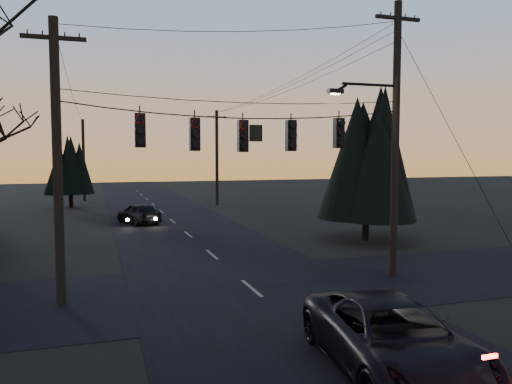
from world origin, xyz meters
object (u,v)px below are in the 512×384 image
object	(u,v)px
utility_pole_right	(393,277)
sedan_oncoming_a	(139,213)
utility_pole_far_r	(217,205)
suv_near	(392,338)
evergreen_right	(367,159)
utility_pole_far_l	(85,201)
utility_pole_left	(62,305)

from	to	relation	value
utility_pole_right	sedan_oncoming_a	xyz separation A→B (m)	(-7.79, 17.49, 0.69)
utility_pole_far_r	suv_near	size ratio (longest dim) A/B	1.59
evergreen_right	suv_near	distance (m)	16.84
utility_pole_far_l	evergreen_right	distance (m)	32.47
utility_pole_far_r	suv_near	xyz separation A→B (m)	(-4.70, -35.14, 0.74)
utility_pole_right	sedan_oncoming_a	bearing A→B (deg)	114.01
utility_pole_far_r	evergreen_right	world-z (taller)	evergreen_right
evergreen_right	sedan_oncoming_a	bearing A→B (deg)	137.09
utility_pole_far_l	suv_near	distance (m)	43.68
utility_pole_right	utility_pole_left	xyz separation A→B (m)	(-11.50, 0.00, 0.00)
utility_pole_far_l	sedan_oncoming_a	xyz separation A→B (m)	(3.71, -18.51, 0.69)
utility_pole_far_l	suv_near	xyz separation A→B (m)	(6.80, -43.14, 0.74)
utility_pole_right	evergreen_right	xyz separation A→B (m)	(3.13, 7.34, 4.31)
utility_pole_left	utility_pole_far_r	xyz separation A→B (m)	(11.50, 28.00, 0.00)
evergreen_right	utility_pole_right	bearing A→B (deg)	-113.10
utility_pole_right	sedan_oncoming_a	size ratio (longest dim) A/B	2.47
utility_pole_far_l	evergreen_right	world-z (taller)	evergreen_right
utility_pole_left	sedan_oncoming_a	bearing A→B (deg)	78.02
sedan_oncoming_a	utility_pole_far_l	bearing A→B (deg)	-98.57
evergreen_right	suv_near	size ratio (longest dim) A/B	1.39
utility_pole_far_r	evergreen_right	bearing A→B (deg)	-81.39
utility_pole_far_l	sedan_oncoming_a	distance (m)	18.89
suv_near	sedan_oncoming_a	size ratio (longest dim) A/B	1.32
utility_pole_far_r	evergreen_right	xyz separation A→B (m)	(3.13, -20.66, 4.31)
utility_pole_right	utility_pole_left	bearing A→B (deg)	180.00
utility_pole_far_l	sedan_oncoming_a	size ratio (longest dim) A/B	1.97
suv_near	utility_pole_far_r	bearing A→B (deg)	88.99
utility_pole_left	utility_pole_far_l	bearing A→B (deg)	90.00
utility_pole_far_r	utility_pole_far_l	world-z (taller)	utility_pole_far_r
suv_near	sedan_oncoming_a	distance (m)	24.82
utility_pole_left	suv_near	distance (m)	9.89
utility_pole_far_r	evergreen_right	distance (m)	21.34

